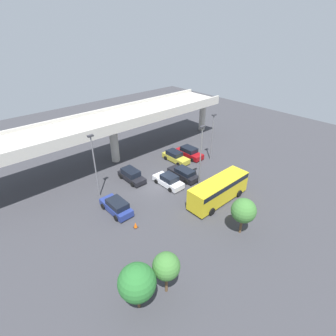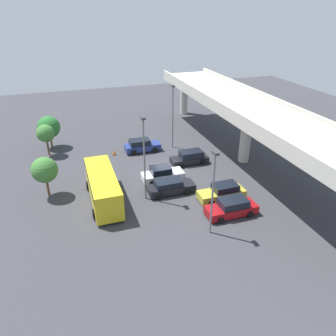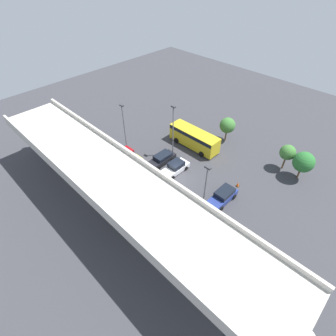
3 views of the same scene
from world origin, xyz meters
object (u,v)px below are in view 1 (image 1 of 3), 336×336
(traffic_cone, at_px, (136,225))
(parked_car_5, at_px, (189,152))
(lamp_post_near_aisle, at_px, (94,162))
(lamp_post_mid_lot, at_px, (212,134))
(parked_car_4, at_px, (175,157))
(tree_front_centre, at_px, (166,266))
(parked_car_0, at_px, (116,206))
(parked_car_3, at_px, (184,173))
(parked_car_1, at_px, (131,175))
(parked_car_2, at_px, (168,181))
(lamp_post_by_overpass, at_px, (201,152))
(tree_front_right, at_px, (244,211))
(shuttle_bus, at_px, (219,189))
(tree_front_left, at_px, (137,283))

(traffic_cone, bearing_deg, parked_car_5, 25.46)
(lamp_post_near_aisle, xyz_separation_m, lamp_post_mid_lot, (18.22, -2.98, -0.42))
(parked_car_4, height_order, tree_front_centre, tree_front_centre)
(parked_car_0, height_order, parked_car_3, parked_car_0)
(parked_car_3, bearing_deg, parked_car_1, 52.32)
(parked_car_0, xyz_separation_m, parked_car_2, (8.28, 0.16, -0.05))
(lamp_post_mid_lot, relative_size, tree_front_centre, 1.85)
(parked_car_0, xyz_separation_m, traffic_cone, (0.03, -3.65, -0.46))
(lamp_post_near_aisle, xyz_separation_m, lamp_post_by_overpass, (11.30, -6.74, 0.06))
(parked_car_5, height_order, lamp_post_mid_lot, lamp_post_mid_lot)
(parked_car_1, bearing_deg, parked_car_4, 90.19)
(tree_front_right, xyz_separation_m, traffic_cone, (-7.73, 7.98, -2.56))
(parked_car_0, distance_m, lamp_post_by_overpass, 12.37)
(parked_car_1, bearing_deg, tree_front_right, 8.45)
(parked_car_2, distance_m, lamp_post_mid_lot, 10.75)
(lamp_post_by_overpass, relative_size, tree_front_right, 2.02)
(parked_car_5, bearing_deg, parked_car_1, -92.06)
(parked_car_3, bearing_deg, parked_car_4, -30.96)
(shuttle_bus, height_order, tree_front_right, tree_front_right)
(parked_car_3, height_order, lamp_post_near_aisle, lamp_post_near_aisle)
(parked_car_5, bearing_deg, parked_car_4, -99.00)
(lamp_post_mid_lot, distance_m, tree_front_left, 26.50)
(parked_car_3, relative_size, lamp_post_mid_lot, 0.64)
(parked_car_3, distance_m, parked_car_5, 6.76)
(lamp_post_mid_lot, height_order, tree_front_centre, lamp_post_mid_lot)
(parked_car_2, relative_size, parked_car_4, 0.97)
(parked_car_5, bearing_deg, lamp_post_near_aisle, -90.03)
(parked_car_3, distance_m, tree_front_left, 19.86)
(lamp_post_near_aisle, height_order, tree_front_centre, lamp_post_near_aisle)
(lamp_post_mid_lot, distance_m, tree_front_right, 16.71)
(parked_car_5, bearing_deg, tree_front_right, -29.00)
(parked_car_4, relative_size, parked_car_5, 0.99)
(lamp_post_mid_lot, relative_size, tree_front_right, 1.80)
(parked_car_0, bearing_deg, lamp_post_mid_lot, -86.13)
(lamp_post_mid_lot, distance_m, tree_front_centre, 24.52)
(lamp_post_by_overpass, bearing_deg, tree_front_centre, -147.11)
(lamp_post_by_overpass, bearing_deg, parked_car_1, 130.23)
(parked_car_1, relative_size, tree_front_centre, 1.10)
(parked_car_3, distance_m, traffic_cone, 11.73)
(lamp_post_by_overpass, distance_m, tree_front_centre, 16.72)
(parked_car_5, height_order, lamp_post_by_overpass, lamp_post_by_overpass)
(parked_car_2, bearing_deg, lamp_post_near_aisle, 63.68)
(tree_front_left, bearing_deg, parked_car_1, 56.52)
(parked_car_2, distance_m, parked_car_5, 9.20)
(lamp_post_mid_lot, xyz_separation_m, traffic_cone, (-18.28, -4.89, -4.10))
(shuttle_bus, bearing_deg, parked_car_4, -106.85)
(lamp_post_near_aisle, bearing_deg, tree_front_centre, -99.54)
(parked_car_1, bearing_deg, parked_car_3, 52.32)
(parked_car_0, bearing_deg, traffic_cone, -179.47)
(parked_car_0, bearing_deg, parked_car_5, -75.73)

